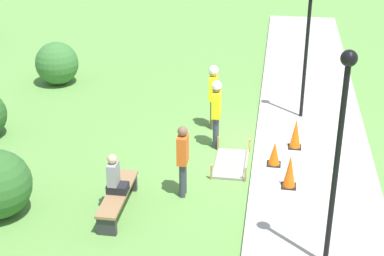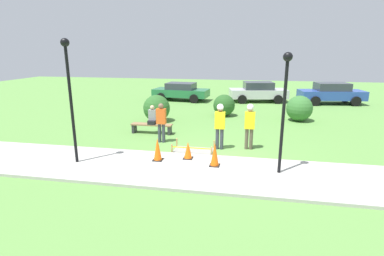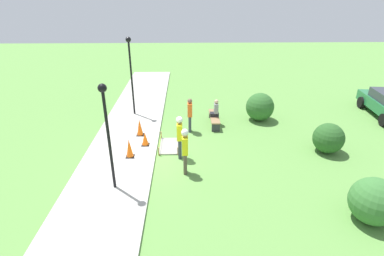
{
  "view_description": "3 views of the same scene",
  "coord_description": "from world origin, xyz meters",
  "px_view_note": "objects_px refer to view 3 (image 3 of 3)",
  "views": [
    {
      "loc": [
        -13.81,
        -0.44,
        7.06
      ],
      "look_at": [
        -0.75,
        1.54,
        0.89
      ],
      "focal_mm": 55.0,
      "sensor_mm": 36.0,
      "label": 1
    },
    {
      "loc": [
        1.17,
        -10.49,
        3.9
      ],
      "look_at": [
        -1.03,
        1.11,
        0.81
      ],
      "focal_mm": 28.0,
      "sensor_mm": 36.0,
      "label": 2
    },
    {
      "loc": [
        11.0,
        1.27,
        6.39
      ],
      "look_at": [
        -1.02,
        1.56,
        0.84
      ],
      "focal_mm": 28.0,
      "sensor_mm": 36.0,
      "label": 3
    }
  ],
  "objects_px": {
    "park_bench": "(214,118)",
    "lamppost_far": "(131,66)",
    "traffic_cone_near_patch": "(140,127)",
    "worker_assistant": "(185,147)",
    "person_seated_on_bench": "(215,110)",
    "lamppost_near": "(107,123)",
    "bystander_in_orange_shirt": "(190,113)",
    "traffic_cone_sidewalk_edge": "(129,148)",
    "worker_supervisor": "(180,134)",
    "traffic_cone_far_patch": "(145,139)"
  },
  "relations": [
    {
      "from": "park_bench",
      "to": "lamppost_far",
      "type": "relative_size",
      "value": 0.47
    },
    {
      "from": "traffic_cone_near_patch",
      "to": "worker_assistant",
      "type": "relative_size",
      "value": 0.44
    },
    {
      "from": "traffic_cone_near_patch",
      "to": "person_seated_on_bench",
      "type": "height_order",
      "value": "person_seated_on_bench"
    },
    {
      "from": "lamppost_near",
      "to": "lamppost_far",
      "type": "relative_size",
      "value": 0.9
    },
    {
      "from": "lamppost_far",
      "to": "worker_assistant",
      "type": "bearing_deg",
      "value": 25.56
    },
    {
      "from": "worker_assistant",
      "to": "bystander_in_orange_shirt",
      "type": "bearing_deg",
      "value": 176.28
    },
    {
      "from": "lamppost_far",
      "to": "traffic_cone_sidewalk_edge",
      "type": "bearing_deg",
      "value": 6.33
    },
    {
      "from": "park_bench",
      "to": "lamppost_near",
      "type": "relative_size",
      "value": 0.53
    },
    {
      "from": "worker_supervisor",
      "to": "bystander_in_orange_shirt",
      "type": "relative_size",
      "value": 1.08
    },
    {
      "from": "person_seated_on_bench",
      "to": "bystander_in_orange_shirt",
      "type": "xyz_separation_m",
      "value": [
        0.84,
        -1.33,
        0.15
      ]
    },
    {
      "from": "lamppost_near",
      "to": "lamppost_far",
      "type": "distance_m",
      "value": 6.88
    },
    {
      "from": "traffic_cone_sidewalk_edge",
      "to": "park_bench",
      "type": "xyz_separation_m",
      "value": [
        -3.46,
        3.81,
        -0.16
      ]
    },
    {
      "from": "traffic_cone_sidewalk_edge",
      "to": "lamppost_near",
      "type": "xyz_separation_m",
      "value": [
        2.09,
        -0.19,
        2.07
      ]
    },
    {
      "from": "person_seated_on_bench",
      "to": "lamppost_near",
      "type": "distance_m",
      "value": 7.07
    },
    {
      "from": "person_seated_on_bench",
      "to": "traffic_cone_far_patch",
      "type": "bearing_deg",
      "value": -54.16
    },
    {
      "from": "worker_assistant",
      "to": "lamppost_far",
      "type": "height_order",
      "value": "lamppost_far"
    },
    {
      "from": "person_seated_on_bench",
      "to": "lamppost_near",
      "type": "bearing_deg",
      "value": -36.27
    },
    {
      "from": "lamppost_near",
      "to": "bystander_in_orange_shirt",
      "type": "bearing_deg",
      "value": 149.84
    },
    {
      "from": "person_seated_on_bench",
      "to": "lamppost_near",
      "type": "xyz_separation_m",
      "value": [
        5.52,
        -4.05,
        1.75
      ]
    },
    {
      "from": "traffic_cone_sidewalk_edge",
      "to": "bystander_in_orange_shirt",
      "type": "xyz_separation_m",
      "value": [
        -2.6,
        2.53,
        0.47
      ]
    },
    {
      "from": "lamppost_near",
      "to": "park_bench",
      "type": "bearing_deg",
      "value": 144.21
    },
    {
      "from": "traffic_cone_near_patch",
      "to": "bystander_in_orange_shirt",
      "type": "distance_m",
      "value": 2.49
    },
    {
      "from": "traffic_cone_far_patch",
      "to": "bystander_in_orange_shirt",
      "type": "relative_size",
      "value": 0.36
    },
    {
      "from": "traffic_cone_near_patch",
      "to": "traffic_cone_sidewalk_edge",
      "type": "distance_m",
      "value": 2.05
    },
    {
      "from": "traffic_cone_near_patch",
      "to": "traffic_cone_sidewalk_edge",
      "type": "relative_size",
      "value": 1.01
    },
    {
      "from": "traffic_cone_near_patch",
      "to": "worker_supervisor",
      "type": "relative_size",
      "value": 0.44
    },
    {
      "from": "park_bench",
      "to": "lamppost_far",
      "type": "bearing_deg",
      "value": -106.84
    },
    {
      "from": "traffic_cone_sidewalk_edge",
      "to": "bystander_in_orange_shirt",
      "type": "bearing_deg",
      "value": 135.74
    },
    {
      "from": "traffic_cone_sidewalk_edge",
      "to": "person_seated_on_bench",
      "type": "distance_m",
      "value": 5.18
    },
    {
      "from": "park_bench",
      "to": "lamppost_near",
      "type": "bearing_deg",
      "value": -35.79
    },
    {
      "from": "worker_assistant",
      "to": "lamppost_far",
      "type": "relative_size",
      "value": 0.45
    },
    {
      "from": "person_seated_on_bench",
      "to": "traffic_cone_near_patch",
      "type": "bearing_deg",
      "value": -69.4
    },
    {
      "from": "person_seated_on_bench",
      "to": "lamppost_far",
      "type": "height_order",
      "value": "lamppost_far"
    },
    {
      "from": "traffic_cone_far_patch",
      "to": "traffic_cone_near_patch",
      "type": "bearing_deg",
      "value": -160.25
    },
    {
      "from": "park_bench",
      "to": "person_seated_on_bench",
      "type": "distance_m",
      "value": 0.48
    },
    {
      "from": "traffic_cone_sidewalk_edge",
      "to": "traffic_cone_near_patch",
      "type": "bearing_deg",
      "value": 175.81
    },
    {
      "from": "traffic_cone_sidewalk_edge",
      "to": "worker_assistant",
      "type": "distance_m",
      "value": 2.62
    },
    {
      "from": "worker_assistant",
      "to": "bystander_in_orange_shirt",
      "type": "relative_size",
      "value": 1.08
    },
    {
      "from": "worker_supervisor",
      "to": "bystander_in_orange_shirt",
      "type": "height_order",
      "value": "worker_supervisor"
    },
    {
      "from": "traffic_cone_far_patch",
      "to": "person_seated_on_bench",
      "type": "xyz_separation_m",
      "value": [
        -2.42,
        3.35,
        0.41
      ]
    },
    {
      "from": "traffic_cone_sidewalk_edge",
      "to": "worker_supervisor",
      "type": "bearing_deg",
      "value": 91.23
    },
    {
      "from": "traffic_cone_near_patch",
      "to": "traffic_cone_sidewalk_edge",
      "type": "bearing_deg",
      "value": -4.19
    },
    {
      "from": "traffic_cone_near_patch",
      "to": "bystander_in_orange_shirt",
      "type": "xyz_separation_m",
      "value": [
        -0.56,
        2.38,
        0.47
      ]
    },
    {
      "from": "traffic_cone_far_patch",
      "to": "traffic_cone_sidewalk_edge",
      "type": "relative_size",
      "value": 0.77
    },
    {
      "from": "traffic_cone_near_patch",
      "to": "lamppost_near",
      "type": "bearing_deg",
      "value": -4.72
    },
    {
      "from": "traffic_cone_far_patch",
      "to": "worker_supervisor",
      "type": "relative_size",
      "value": 0.33
    },
    {
      "from": "lamppost_far",
      "to": "traffic_cone_far_patch",
      "type": "bearing_deg",
      "value": 15.55
    },
    {
      "from": "traffic_cone_near_patch",
      "to": "traffic_cone_sidewalk_edge",
      "type": "xyz_separation_m",
      "value": [
        2.04,
        -0.15,
        -0.0
      ]
    },
    {
      "from": "traffic_cone_near_patch",
      "to": "park_bench",
      "type": "relative_size",
      "value": 0.41
    },
    {
      "from": "worker_assistant",
      "to": "bystander_in_orange_shirt",
      "type": "height_order",
      "value": "worker_assistant"
    }
  ]
}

